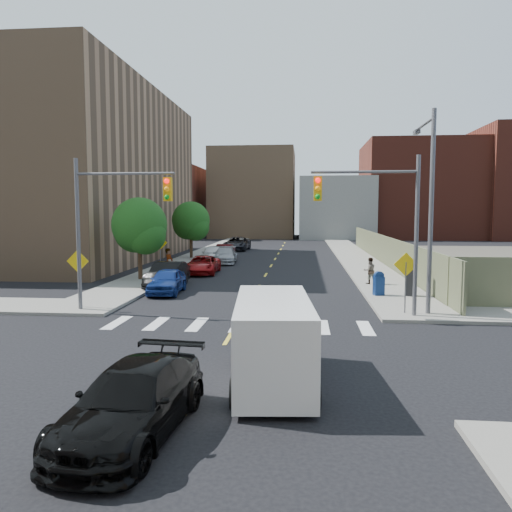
% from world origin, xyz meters
% --- Properties ---
extents(ground, '(160.00, 160.00, 0.00)m').
position_xyz_m(ground, '(0.00, 0.00, 0.00)').
color(ground, black).
rests_on(ground, ground).
extents(sidewalk_nw, '(3.50, 73.00, 0.15)m').
position_xyz_m(sidewalk_nw, '(-7.75, 41.50, 0.07)').
color(sidewalk_nw, gray).
rests_on(sidewalk_nw, ground).
extents(sidewalk_ne, '(3.50, 73.00, 0.15)m').
position_xyz_m(sidewalk_ne, '(7.75, 41.50, 0.07)').
color(sidewalk_ne, gray).
rests_on(sidewalk_ne, ground).
extents(fence_north, '(0.12, 44.00, 2.50)m').
position_xyz_m(fence_north, '(9.60, 28.00, 1.25)').
color(fence_north, '#6F704E').
rests_on(fence_north, ground).
extents(building_nw, '(22.00, 30.00, 16.00)m').
position_xyz_m(building_nw, '(-22.00, 30.00, 8.00)').
color(building_nw, '#8C6B4C').
rests_on(building_nw, ground).
extents(bg_bldg_west, '(14.00, 18.00, 12.00)m').
position_xyz_m(bg_bldg_west, '(-22.00, 70.00, 6.00)').
color(bg_bldg_west, '#592319').
rests_on(bg_bldg_west, ground).
extents(bg_bldg_midwest, '(14.00, 16.00, 15.00)m').
position_xyz_m(bg_bldg_midwest, '(-6.00, 72.00, 7.50)').
color(bg_bldg_midwest, '#8C6B4C').
rests_on(bg_bldg_midwest, ground).
extents(bg_bldg_center, '(12.00, 16.00, 10.00)m').
position_xyz_m(bg_bldg_center, '(8.00, 70.00, 5.00)').
color(bg_bldg_center, gray).
rests_on(bg_bldg_center, ground).
extents(bg_bldg_east, '(18.00, 18.00, 16.00)m').
position_xyz_m(bg_bldg_east, '(22.00, 72.00, 8.00)').
color(bg_bldg_east, '#592319').
rests_on(bg_bldg_east, ground).
extents(signal_nw, '(4.59, 0.30, 7.00)m').
position_xyz_m(signal_nw, '(-5.98, 6.00, 4.53)').
color(signal_nw, '#59595E').
rests_on(signal_nw, ground).
extents(signal_ne, '(4.59, 0.30, 7.00)m').
position_xyz_m(signal_ne, '(5.98, 6.00, 4.53)').
color(signal_ne, '#59595E').
rests_on(signal_ne, ground).
extents(streetlight_ne, '(0.25, 3.70, 9.00)m').
position_xyz_m(streetlight_ne, '(8.20, 6.90, 5.22)').
color(streetlight_ne, '#59595E').
rests_on(streetlight_ne, ground).
extents(warn_sign_nw, '(1.06, 0.06, 2.83)m').
position_xyz_m(warn_sign_nw, '(-7.80, 6.50, 1.99)').
color(warn_sign_nw, '#59595E').
rests_on(warn_sign_nw, ground).
extents(warn_sign_ne, '(1.06, 0.06, 2.83)m').
position_xyz_m(warn_sign_ne, '(7.20, 6.50, 1.99)').
color(warn_sign_ne, '#59595E').
rests_on(warn_sign_ne, ground).
extents(warn_sign_midwest, '(1.06, 0.06, 2.83)m').
position_xyz_m(warn_sign_midwest, '(-7.80, 20.00, 1.99)').
color(warn_sign_midwest, '#59595E').
rests_on(warn_sign_midwest, ground).
extents(tree_west_near, '(3.66, 3.64, 5.52)m').
position_xyz_m(tree_west_near, '(-8.00, 16.05, 3.48)').
color(tree_west_near, '#332114').
rests_on(tree_west_near, ground).
extents(tree_west_far, '(3.66, 3.64, 5.52)m').
position_xyz_m(tree_west_far, '(-8.00, 31.05, 3.48)').
color(tree_west_far, '#332114').
rests_on(tree_west_far, ground).
extents(parked_car_blue, '(1.84, 4.20, 1.41)m').
position_xyz_m(parked_car_blue, '(-4.92, 11.42, 0.70)').
color(parked_car_blue, navy).
rests_on(parked_car_blue, ground).
extents(parked_car_black, '(1.79, 4.71, 1.53)m').
position_xyz_m(parked_car_black, '(-5.50, 13.58, 0.77)').
color(parked_car_black, black).
rests_on(parked_car_black, ground).
extents(parked_car_red, '(2.35, 4.85, 1.33)m').
position_xyz_m(parked_car_red, '(-4.70, 20.20, 0.67)').
color(parked_car_red, '#9B0F11').
rests_on(parked_car_red, ground).
extents(parked_car_silver, '(2.27, 4.93, 1.40)m').
position_xyz_m(parked_car_silver, '(-4.20, 27.58, 0.70)').
color(parked_car_silver, '#97989E').
rests_on(parked_car_silver, ground).
extents(parked_car_white, '(1.91, 4.59, 1.55)m').
position_xyz_m(parked_car_white, '(-5.38, 28.12, 0.78)').
color(parked_car_white, silver).
rests_on(parked_car_white, ground).
extents(parked_car_maroon, '(1.67, 4.21, 1.36)m').
position_xyz_m(parked_car_maroon, '(-5.03, 32.22, 0.68)').
color(parked_car_maroon, '#3C0C0E').
rests_on(parked_car_maroon, ground).
extents(parked_car_grey, '(2.84, 5.75, 1.57)m').
position_xyz_m(parked_car_grey, '(-5.05, 41.99, 0.78)').
color(parked_car_grey, black).
rests_on(parked_car_grey, ground).
extents(black_sedan, '(2.45, 5.09, 1.43)m').
position_xyz_m(black_sedan, '(-0.80, -6.00, 0.71)').
color(black_sedan, black).
rests_on(black_sedan, ground).
extents(cargo_van, '(2.47, 5.22, 2.32)m').
position_xyz_m(cargo_van, '(1.91, -2.51, 1.22)').
color(cargo_van, white).
rests_on(cargo_van, ground).
extents(mailbox, '(0.61, 0.53, 1.29)m').
position_xyz_m(mailbox, '(6.73, 11.09, 0.77)').
color(mailbox, navy).
rests_on(mailbox, sidewalk_ne).
extents(payphone, '(0.66, 0.60, 1.85)m').
position_xyz_m(payphone, '(8.41, 11.02, 1.07)').
color(payphone, black).
rests_on(payphone, sidewalk_ne).
extents(pedestrian_west, '(0.62, 0.81, 1.98)m').
position_xyz_m(pedestrian_west, '(-6.30, 16.86, 1.14)').
color(pedestrian_west, gray).
rests_on(pedestrian_west, sidewalk_nw).
extents(pedestrian_east, '(0.90, 0.77, 1.62)m').
position_xyz_m(pedestrian_east, '(6.79, 15.27, 0.96)').
color(pedestrian_east, gray).
rests_on(pedestrian_east, sidewalk_ne).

